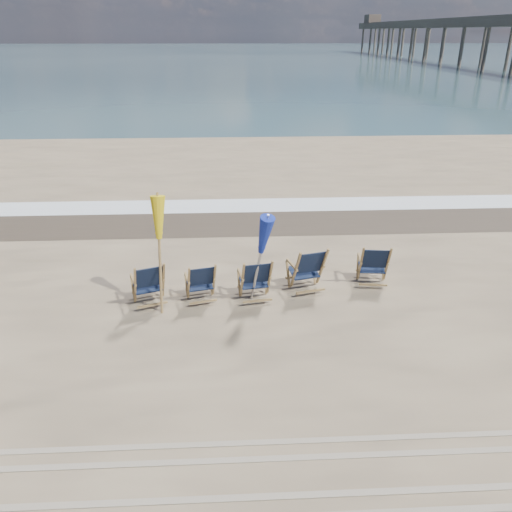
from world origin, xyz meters
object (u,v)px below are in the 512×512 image
(beach_chair_1, at_px, (214,281))
(umbrella_blue, at_px, (258,233))
(beach_chair_3, at_px, (322,268))
(fishing_pier, at_px, (480,36))
(beach_chair_4, at_px, (387,266))
(beach_chair_0, at_px, (164,282))
(umbrella_yellow, at_px, (157,225))
(beach_chair_2, at_px, (270,279))

(beach_chair_1, height_order, umbrella_blue, umbrella_blue)
(beach_chair_3, distance_m, fishing_pier, 80.65)
(beach_chair_4, bearing_deg, beach_chair_3, 11.66)
(beach_chair_4, bearing_deg, beach_chair_0, 13.16)
(beach_chair_4, height_order, umbrella_yellow, umbrella_yellow)
(beach_chair_0, distance_m, beach_chair_1, 1.05)
(beach_chair_4, relative_size, fishing_pier, 0.01)
(beach_chair_4, distance_m, umbrella_yellow, 5.11)
(beach_chair_1, xyz_separation_m, umbrella_yellow, (-1.06, -0.23, 1.37))
(beach_chair_4, bearing_deg, umbrella_blue, 20.03)
(beach_chair_3, bearing_deg, fishing_pier, -131.21)
(beach_chair_2, height_order, fishing_pier, fishing_pier)
(beach_chair_0, height_order, beach_chair_1, beach_chair_0)
(beach_chair_3, height_order, fishing_pier, fishing_pier)
(beach_chair_0, height_order, fishing_pier, fishing_pier)
(beach_chair_1, bearing_deg, beach_chair_3, 174.91)
(umbrella_blue, bearing_deg, umbrella_yellow, -179.14)
(beach_chair_0, bearing_deg, umbrella_yellow, 68.28)
(beach_chair_0, distance_m, umbrella_blue, 2.27)
(beach_chair_3, bearing_deg, beach_chair_0, -7.44)
(beach_chair_0, relative_size, beach_chair_3, 0.93)
(umbrella_blue, xyz_separation_m, fishing_pier, (37.98, 72.33, 3.02))
(beach_chair_2, relative_size, beach_chair_3, 0.93)
(fishing_pier, bearing_deg, beach_chair_0, -118.96)
(beach_chair_1, bearing_deg, beach_chair_2, 164.51)
(umbrella_yellow, height_order, umbrella_blue, umbrella_yellow)
(beach_chair_0, xyz_separation_m, beach_chair_3, (3.41, 0.41, 0.04))
(beach_chair_3, bearing_deg, umbrella_blue, 6.86)
(umbrella_yellow, bearing_deg, fishing_pier, 61.09)
(beach_chair_4, distance_m, fishing_pier, 79.88)
(beach_chair_2, xyz_separation_m, beach_chair_4, (2.66, 0.51, 0.00))
(beach_chair_4, xyz_separation_m, fishing_pier, (35.06, 71.65, 4.12))
(beach_chair_1, distance_m, beach_chair_4, 3.86)
(beach_chair_0, relative_size, umbrella_blue, 0.48)
(beach_chair_0, height_order, beach_chair_3, beach_chair_3)
(umbrella_yellow, bearing_deg, beach_chair_4, 8.18)
(beach_chair_0, height_order, beach_chair_2, beach_chair_2)
(beach_chair_1, height_order, fishing_pier, fishing_pier)
(beach_chair_4, xyz_separation_m, umbrella_blue, (-2.91, -0.67, 1.11))
(beach_chair_0, relative_size, umbrella_yellow, 0.44)
(beach_chair_1, relative_size, umbrella_yellow, 0.40)
(beach_chair_0, xyz_separation_m, beach_chair_2, (2.22, 0.01, 0.00))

